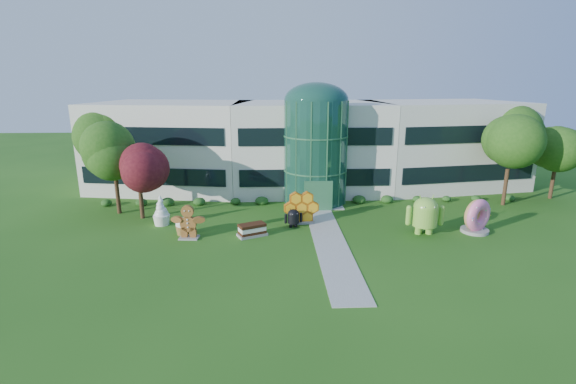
{
  "coord_description": "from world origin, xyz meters",
  "views": [
    {
      "loc": [
        -4.38,
        -27.45,
        11.62
      ],
      "look_at": [
        -2.9,
        6.0,
        2.6
      ],
      "focal_mm": 26.0,
      "sensor_mm": 36.0,
      "label": 1
    }
  ],
  "objects_px": {
    "donut": "(476,215)",
    "android_black": "(293,217)",
    "gingerbread": "(188,222)",
    "android_green": "(425,213)"
  },
  "relations": [
    {
      "from": "android_black",
      "to": "android_green",
      "type": "bearing_deg",
      "value": -24.56
    },
    {
      "from": "android_black",
      "to": "gingerbread",
      "type": "bearing_deg",
      "value": -178.14
    },
    {
      "from": "donut",
      "to": "android_black",
      "type": "bearing_deg",
      "value": 143.24
    },
    {
      "from": "gingerbread",
      "to": "android_green",
      "type": "bearing_deg",
      "value": 5.63
    },
    {
      "from": "donut",
      "to": "gingerbread",
      "type": "distance_m",
      "value": 22.3
    },
    {
      "from": "android_black",
      "to": "gingerbread",
      "type": "relative_size",
      "value": 0.62
    },
    {
      "from": "android_green",
      "to": "gingerbread",
      "type": "bearing_deg",
      "value": -176.38
    },
    {
      "from": "android_black",
      "to": "donut",
      "type": "xyz_separation_m",
      "value": [
        14.24,
        -1.82,
        0.49
      ]
    },
    {
      "from": "android_green",
      "to": "android_black",
      "type": "distance_m",
      "value": 10.31
    },
    {
      "from": "donut",
      "to": "android_green",
      "type": "bearing_deg",
      "value": 153.25
    }
  ]
}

